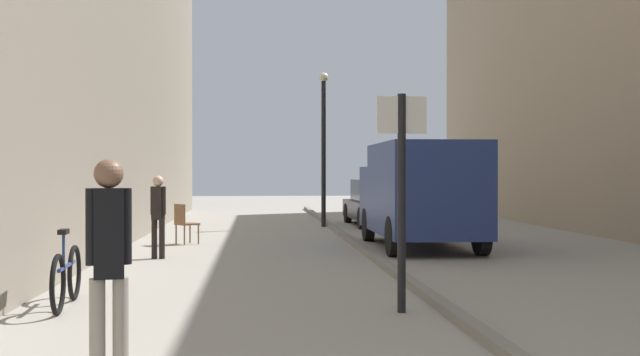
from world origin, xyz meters
The scene contains 10 objects.
ground_plane centered at (0.00, 12.00, 0.00)m, with size 80.00×80.00×0.00m, color gray.
kerb_strip centered at (1.58, 12.00, 0.06)m, with size 0.16×40.00×0.12m, color slate.
pedestrian_main_foreground centered at (-1.82, 3.54, 1.02)m, with size 0.35×0.24×1.77m.
pedestrian_mid_block centered at (-2.56, 12.24, 0.93)m, with size 0.31×0.24×1.61m.
delivery_van centered at (2.95, 13.89, 1.24)m, with size 2.02×4.96×2.30m.
parked_car centered at (3.23, 20.98, 0.71)m, with size 1.93×4.25×1.45m.
street_sign_post centered at (1.06, 6.32, 1.55)m, with size 0.60×0.10×2.60m.
lamp_post centered at (1.39, 20.56, 2.72)m, with size 0.28×0.28×4.76m.
bicycle_leaning centered at (-3.00, 7.00, 0.38)m, with size 0.16×1.77×0.98m.
cafe_chair_near_window centered at (-2.35, 15.15, 0.55)m, with size 0.61×0.61×0.94m.
Camera 1 is at (-0.65, -2.46, 1.66)m, focal length 42.07 mm.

